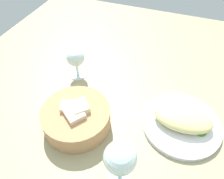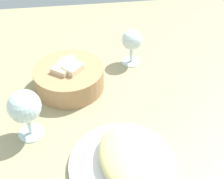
{
  "view_description": "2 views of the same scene",
  "coord_description": "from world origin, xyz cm",
  "px_view_note": "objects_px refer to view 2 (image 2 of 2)",
  "views": [
    {
      "loc": [
        -7.79,
        42.33,
        53.67
      ],
      "look_at": [
        8.26,
        -1.1,
        4.94
      ],
      "focal_mm": 33.84,
      "sensor_mm": 36.0,
      "label": 1
    },
    {
      "loc": [
        -52.5,
        8.67,
        55.44
      ],
      "look_at": [
        7.26,
        0.36,
        3.74
      ],
      "focal_mm": 47.21,
      "sensor_mm": 36.0,
      "label": 2
    }
  ],
  "objects_px": {
    "wine_glass_near": "(132,42)",
    "plate": "(122,164)",
    "wine_glass_far": "(25,108)",
    "bread_basket": "(69,77)"
  },
  "relations": [
    {
      "from": "bread_basket",
      "to": "plate",
      "type": "bearing_deg",
      "value": -160.36
    },
    {
      "from": "bread_basket",
      "to": "wine_glass_far",
      "type": "distance_m",
      "value": 0.2
    },
    {
      "from": "plate",
      "to": "bread_basket",
      "type": "height_order",
      "value": "bread_basket"
    },
    {
      "from": "wine_glass_near",
      "to": "plate",
      "type": "bearing_deg",
      "value": 166.41
    },
    {
      "from": "plate",
      "to": "wine_glass_far",
      "type": "distance_m",
      "value": 0.25
    },
    {
      "from": "bread_basket",
      "to": "wine_glass_near",
      "type": "bearing_deg",
      "value": -63.62
    },
    {
      "from": "bread_basket",
      "to": "wine_glass_far",
      "type": "height_order",
      "value": "wine_glass_far"
    },
    {
      "from": "plate",
      "to": "wine_glass_far",
      "type": "xyz_separation_m",
      "value": [
        0.13,
        0.21,
        0.08
      ]
    },
    {
      "from": "plate",
      "to": "wine_glass_far",
      "type": "relative_size",
      "value": 1.78
    },
    {
      "from": "plate",
      "to": "wine_glass_near",
      "type": "height_order",
      "value": "wine_glass_near"
    }
  ]
}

